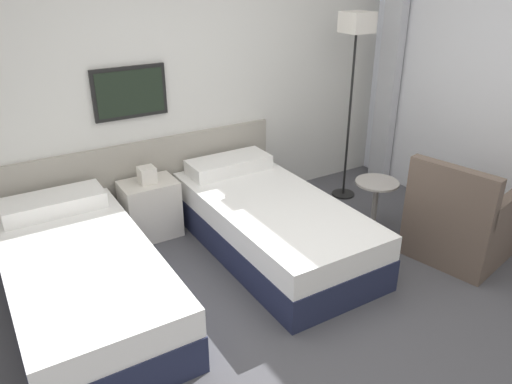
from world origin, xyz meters
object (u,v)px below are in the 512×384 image
object	(u,v)px
bed_near_door	(82,280)
bed_near_window	(271,223)
nightstand	(150,208)
floor_lamp	(355,43)
armchair	(460,223)
side_table	(375,197)

from	to	relation	value
bed_near_door	bed_near_window	world-z (taller)	same
bed_near_door	nightstand	world-z (taller)	nightstand
bed_near_window	floor_lamp	xyz separation A→B (m)	(1.26, 0.51, 1.33)
armchair	floor_lamp	bearing A→B (deg)	-10.69
bed_near_window	bed_near_door	bearing A→B (deg)	180.00
side_table	armchair	world-z (taller)	armchair
bed_near_window	side_table	bearing A→B (deg)	-13.87
floor_lamp	bed_near_door	bearing A→B (deg)	-169.86
bed_near_window	floor_lamp	distance (m)	1.90
side_table	armchair	distance (m)	0.74
armchair	bed_near_window	bearing A→B (deg)	42.84
nightstand	floor_lamp	size ratio (longest dim) A/B	0.36
bed_near_window	nightstand	distance (m)	1.10
bed_near_window	armchair	world-z (taller)	armchair
bed_near_door	nightstand	bearing A→B (deg)	43.87
nightstand	armchair	bearing A→B (deg)	-38.43
floor_lamp	side_table	xyz separation A→B (m)	(-0.29, -0.75, -1.23)
floor_lamp	armchair	xyz separation A→B (m)	(0.04, -1.41, -1.28)
side_table	armchair	xyz separation A→B (m)	(0.33, -0.66, -0.05)
nightstand	side_table	xyz separation A→B (m)	(1.77, -1.00, 0.08)
bed_near_window	nightstand	xyz separation A→B (m)	(-0.79, 0.76, 0.03)
armchair	nightstand	bearing A→B (deg)	39.06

